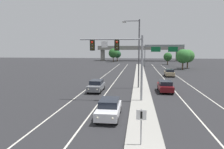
% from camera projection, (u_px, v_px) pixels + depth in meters
% --- Properties ---
extents(median_island, '(2.40, 110.00, 0.15)m').
position_uv_depth(median_island, '(141.00, 94.00, 26.36)').
color(median_island, '#9E9B93').
rests_on(median_island, ground).
extents(lane_stripe_oncoming_center, '(0.14, 100.00, 0.01)m').
position_uv_depth(lane_stripe_oncoming_center, '(112.00, 85.00, 33.86)').
color(lane_stripe_oncoming_center, silver).
rests_on(lane_stripe_oncoming_center, ground).
extents(lane_stripe_receding_center, '(0.14, 100.00, 0.01)m').
position_uv_depth(lane_stripe_receding_center, '(171.00, 86.00, 32.66)').
color(lane_stripe_receding_center, silver).
rests_on(lane_stripe_receding_center, ground).
extents(edge_stripe_left, '(0.14, 100.00, 0.01)m').
position_uv_depth(edge_stripe_left, '(93.00, 84.00, 34.28)').
color(edge_stripe_left, silver).
rests_on(edge_stripe_left, ground).
extents(edge_stripe_right, '(0.14, 100.00, 0.01)m').
position_uv_depth(edge_stripe_right, '(192.00, 87.00, 32.24)').
color(edge_stripe_right, silver).
rests_on(edge_stripe_right, ground).
extents(overhead_signal_mast, '(7.07, 0.44, 7.20)m').
position_uv_depth(overhead_signal_mast, '(122.00, 54.00, 22.66)').
color(overhead_signal_mast, gray).
rests_on(overhead_signal_mast, median_island).
extents(median_sign_post, '(0.60, 0.10, 2.20)m').
position_uv_depth(median_sign_post, '(141.00, 122.00, 12.07)').
color(median_sign_post, gray).
rests_on(median_sign_post, median_island).
extents(street_lamp_median, '(2.58, 0.28, 10.00)m').
position_uv_depth(street_lamp_median, '(137.00, 50.00, 30.06)').
color(street_lamp_median, '#4C4C51').
rests_on(street_lamp_median, median_island).
extents(car_oncoming_white, '(1.85, 4.48, 1.58)m').
position_uv_depth(car_oncoming_white, '(109.00, 108.00, 17.50)').
color(car_oncoming_white, silver).
rests_on(car_oncoming_white, ground).
extents(car_oncoming_grey, '(1.83, 4.47, 1.58)m').
position_uv_depth(car_oncoming_grey, '(96.00, 86.00, 28.50)').
color(car_oncoming_grey, slate).
rests_on(car_oncoming_grey, ground).
extents(car_receding_darkred, '(1.83, 4.47, 1.58)m').
position_uv_depth(car_receding_darkred, '(165.00, 86.00, 28.15)').
color(car_receding_darkred, '#5B0F14').
rests_on(car_receding_darkred, ground).
extents(car_receding_tan, '(1.86, 4.48, 1.58)m').
position_uv_depth(car_receding_tan, '(169.00, 73.00, 44.43)').
color(car_receding_tan, tan).
rests_on(car_receding_tan, ground).
extents(highway_sign_gantry, '(13.28, 0.42, 7.50)m').
position_uv_depth(highway_sign_gantry, '(164.00, 49.00, 69.47)').
color(highway_sign_gantry, gray).
rests_on(highway_sign_gantry, ground).
extents(overpass_bridge, '(42.40, 6.40, 7.65)m').
position_uv_depth(overpass_bridge, '(140.00, 50.00, 104.72)').
color(overpass_bridge, gray).
rests_on(overpass_bridge, ground).
extents(tree_far_right_c, '(4.12, 4.12, 5.96)m').
position_uv_depth(tree_far_right_c, '(183.00, 56.00, 59.45)').
color(tree_far_right_c, '#4C3823').
rests_on(tree_far_right_c, ground).
extents(tree_far_right_b, '(4.02, 4.02, 5.81)m').
position_uv_depth(tree_far_right_b, '(188.00, 56.00, 63.35)').
color(tree_far_right_b, '#4C3823').
rests_on(tree_far_right_b, ground).
extents(tree_far_left_a, '(4.36, 4.36, 6.30)m').
position_uv_depth(tree_far_left_a, '(113.00, 53.00, 96.22)').
color(tree_far_left_a, '#4C3823').
rests_on(tree_far_left_a, ground).
extents(tree_far_left_c, '(3.73, 3.73, 5.39)m').
position_uv_depth(tree_far_left_c, '(117.00, 54.00, 100.63)').
color(tree_far_left_c, '#4C3823').
rests_on(tree_far_left_c, ground).
extents(tree_far_right_a, '(3.23, 3.23, 4.68)m').
position_uv_depth(tree_far_right_a, '(168.00, 57.00, 78.51)').
color(tree_far_right_a, '#4C3823').
rests_on(tree_far_right_a, ground).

